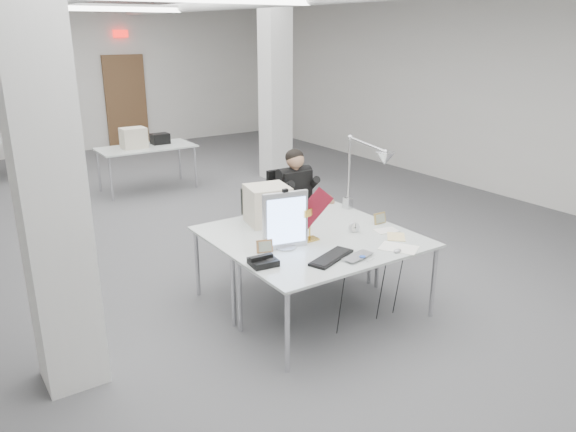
# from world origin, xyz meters

# --- Properties ---
(room_shell) EXTENTS (10.04, 14.04, 3.24)m
(room_shell) POSITION_xyz_m (0.04, 0.13, 1.69)
(room_shell) COLOR #4D4E50
(room_shell) RESTS_ON ground
(desk_main) EXTENTS (1.80, 0.90, 0.02)m
(desk_main) POSITION_xyz_m (0.00, -2.50, 0.74)
(desk_main) COLOR silver
(desk_main) RESTS_ON room_shell
(desk_second) EXTENTS (1.80, 0.90, 0.02)m
(desk_second) POSITION_xyz_m (0.00, -1.60, 0.74)
(desk_second) COLOR silver
(desk_second) RESTS_ON room_shell
(bg_desk_a) EXTENTS (1.60, 0.80, 0.02)m
(bg_desk_a) POSITION_xyz_m (0.20, 3.00, 0.74)
(bg_desk_a) COLOR silver
(bg_desk_a) RESTS_ON room_shell
(office_chair) EXTENTS (0.50, 0.50, 1.00)m
(office_chair) POSITION_xyz_m (0.58, -0.87, 0.50)
(office_chair) COLOR black
(office_chair) RESTS_ON room_shell
(seated_person) EXTENTS (0.47, 0.59, 0.86)m
(seated_person) POSITION_xyz_m (0.58, -0.92, 0.90)
(seated_person) COLOR black
(seated_person) RESTS_ON office_chair
(monitor) EXTENTS (0.43, 0.13, 0.53)m
(monitor) POSITION_xyz_m (-0.39, -2.18, 1.02)
(monitor) COLOR silver
(monitor) RESTS_ON desk_main
(pennant) EXTENTS (0.38, 0.18, 0.45)m
(pennant) POSITION_xyz_m (-0.12, -2.21, 1.07)
(pennant) COLOR maroon
(pennant) RESTS_ON monitor
(keyboard) EXTENTS (0.53, 0.34, 0.02)m
(keyboard) POSITION_xyz_m (-0.20, -2.62, 0.77)
(keyboard) COLOR black
(keyboard) RESTS_ON desk_main
(laptop) EXTENTS (0.36, 0.28, 0.03)m
(laptop) POSITION_xyz_m (0.01, -2.79, 0.77)
(laptop) COLOR #A5A6AA
(laptop) RESTS_ON desk_main
(mouse) EXTENTS (0.09, 0.07, 0.03)m
(mouse) POSITION_xyz_m (0.38, -2.84, 0.77)
(mouse) COLOR #B0B0B5
(mouse) RESTS_ON desk_main
(bankers_lamp) EXTENTS (0.31, 0.20, 0.33)m
(bankers_lamp) POSITION_xyz_m (-0.09, -2.15, 0.92)
(bankers_lamp) COLOR gold
(bankers_lamp) RESTS_ON desk_main
(desk_phone) EXTENTS (0.24, 0.22, 0.06)m
(desk_phone) POSITION_xyz_m (-0.76, -2.40, 0.78)
(desk_phone) COLOR black
(desk_phone) RESTS_ON desk_main
(picture_frame_left) EXTENTS (0.15, 0.08, 0.12)m
(picture_frame_left) POSITION_xyz_m (-0.60, -2.17, 0.81)
(picture_frame_left) COLOR #B77F4F
(picture_frame_left) RESTS_ON desk_main
(picture_frame_right) EXTENTS (0.15, 0.04, 0.12)m
(picture_frame_right) POSITION_xyz_m (0.79, -2.16, 0.81)
(picture_frame_right) COLOR #A28546
(picture_frame_right) RESTS_ON desk_main
(desk_clock) EXTENTS (0.11, 0.07, 0.11)m
(desk_clock) POSITION_xyz_m (0.40, -2.21, 0.81)
(desk_clock) COLOR silver
(desk_clock) RESTS_ON desk_main
(paper_stack_a) EXTENTS (0.37, 0.41, 0.01)m
(paper_stack_a) POSITION_xyz_m (0.47, -2.77, 0.76)
(paper_stack_a) COLOR white
(paper_stack_a) RESTS_ON desk_main
(paper_stack_b) EXTENTS (0.28, 0.28, 0.01)m
(paper_stack_b) POSITION_xyz_m (0.65, -2.54, 0.76)
(paper_stack_b) COLOR #EBD08C
(paper_stack_b) RESTS_ON desk_main
(paper_stack_c) EXTENTS (0.25, 0.20, 0.01)m
(paper_stack_c) POSITION_xyz_m (0.69, -2.36, 0.76)
(paper_stack_c) COLOR silver
(paper_stack_c) RESTS_ON desk_main
(beige_monitor) EXTENTS (0.48, 0.47, 0.39)m
(beige_monitor) POSITION_xyz_m (-0.15, -1.50, 0.95)
(beige_monitor) COLOR beige
(beige_monitor) RESTS_ON desk_second
(architect_lamp) EXTENTS (0.55, 0.82, 1.00)m
(architect_lamp) POSITION_xyz_m (0.85, -1.83, 1.26)
(architect_lamp) COLOR silver
(architect_lamp) RESTS_ON desk_second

